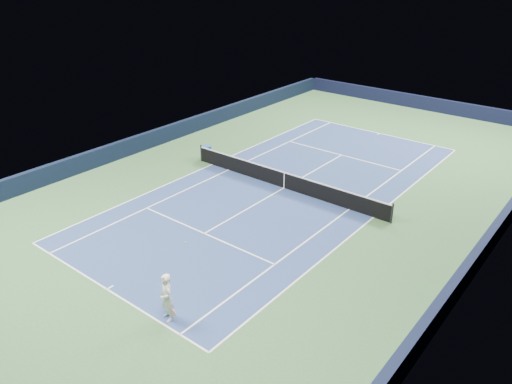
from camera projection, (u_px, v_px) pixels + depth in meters
The scene contains 19 objects.
ground at pixel (284, 188), 27.87m from camera, with size 40.00×40.00×0.00m, color #345C32.
wall_far at pixel (423, 103), 41.59m from camera, with size 22.00×0.35×1.10m, color black.
wall_right at pixel (488, 243), 21.56m from camera, with size 0.35×40.00×1.10m, color black.
wall_left at pixel (154, 138), 33.72m from camera, with size 0.35×40.00×1.10m, color black.
court_surface at pixel (284, 188), 27.87m from camera, with size 10.97×23.77×0.01m, color navy.
baseline_far at pixel (379, 133), 36.24m from camera, with size 10.97×0.08×0.00m, color white.
baseline_near at pixel (107, 289), 19.51m from camera, with size 10.97×0.08×0.00m, color white.
sideline_doubles_right at pixel (374, 217), 24.79m from camera, with size 0.08×23.77×0.00m, color white.
sideline_doubles_left at pixel (212, 164), 30.95m from camera, with size 0.08×23.77×0.00m, color white.
sideline_singles_right at pixel (349, 209), 25.56m from camera, with size 0.08×23.77×0.00m, color white.
sideline_singles_left at pixel (229, 170), 30.18m from camera, with size 0.08×23.77×0.00m, color white.
service_line_far at pixel (342, 155), 32.38m from camera, with size 8.23×0.08×0.00m, color white.
service_line_near at pixel (204, 233), 23.37m from camera, with size 8.23×0.08×0.00m, color white.
center_service_line at pixel (284, 188), 27.87m from camera, with size 0.08×12.80×0.00m, color white.
center_mark_far at pixel (378, 134), 36.13m from camera, with size 0.08×0.30×0.00m, color white.
center_mark_near at pixel (110, 287), 19.61m from camera, with size 0.08×0.30×0.00m, color white.
tennis_net at pixel (284, 180), 27.66m from camera, with size 12.90×0.10×1.07m.
sponsor_cube at pixel (206, 153), 31.57m from camera, with size 0.60×0.53×0.86m.
tennis_player at pixel (167, 298), 17.54m from camera, with size 0.88×1.36×2.79m.
Camera 1 is at (14.49, -20.68, 11.92)m, focal length 35.00 mm.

